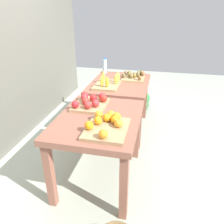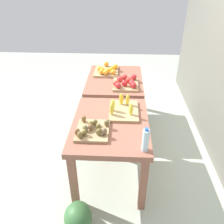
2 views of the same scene
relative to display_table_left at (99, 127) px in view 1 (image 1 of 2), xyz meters
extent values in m
plane|color=#A2AD9B|center=(0.56, 0.00, -0.64)|extent=(8.00, 8.00, 0.00)
cube|color=brown|center=(0.00, 0.00, 0.08)|extent=(1.04, 0.80, 0.06)
cube|color=brown|center=(-0.46, -0.34, -0.30)|extent=(0.07, 0.07, 0.69)
cube|color=brown|center=(0.46, -0.34, -0.30)|extent=(0.07, 0.07, 0.69)
cube|color=brown|center=(-0.46, 0.34, -0.30)|extent=(0.07, 0.07, 0.69)
cube|color=brown|center=(0.46, 0.34, -0.30)|extent=(0.07, 0.07, 0.69)
cube|color=brown|center=(1.12, 0.00, 0.08)|extent=(1.04, 0.80, 0.06)
cube|color=brown|center=(0.66, -0.34, -0.30)|extent=(0.07, 0.07, 0.69)
cube|color=brown|center=(1.58, -0.34, -0.30)|extent=(0.07, 0.07, 0.69)
cube|color=brown|center=(0.66, 0.34, -0.30)|extent=(0.07, 0.07, 0.69)
cube|color=brown|center=(1.58, 0.34, -0.30)|extent=(0.07, 0.07, 0.69)
cube|color=tan|center=(-0.23, -0.14, 0.12)|extent=(0.44, 0.36, 0.03)
sphere|color=orange|center=(-0.19, -0.05, 0.18)|extent=(0.10, 0.10, 0.08)
sphere|color=orange|center=(-0.29, 0.00, 0.18)|extent=(0.09, 0.09, 0.08)
sphere|color=orange|center=(-0.05, -0.14, 0.18)|extent=(0.10, 0.10, 0.08)
sphere|color=orange|center=(-0.41, -0.15, 0.18)|extent=(0.11, 0.11, 0.08)
sphere|color=orange|center=(-0.20, -0.24, 0.18)|extent=(0.10, 0.10, 0.08)
sphere|color=orange|center=(-0.08, -0.20, 0.18)|extent=(0.09, 0.09, 0.08)
sphere|color=orange|center=(-0.08, -0.03, 0.18)|extent=(0.08, 0.08, 0.08)
sphere|color=orange|center=(-0.12, -0.11, 0.18)|extent=(0.11, 0.11, 0.08)
sphere|color=orange|center=(-0.14, -0.19, 0.18)|extent=(0.08, 0.08, 0.08)
cube|color=tan|center=(0.24, 0.16, 0.12)|extent=(0.40, 0.34, 0.03)
sphere|color=red|center=(0.32, 0.03, 0.18)|extent=(0.11, 0.11, 0.08)
sphere|color=red|center=(0.29, 0.24, 0.18)|extent=(0.11, 0.11, 0.08)
sphere|color=red|center=(0.20, 0.20, 0.18)|extent=(0.11, 0.11, 0.08)
sphere|color=red|center=(0.10, 0.27, 0.18)|extent=(0.11, 0.11, 0.08)
sphere|color=red|center=(0.31, 0.14, 0.18)|extent=(0.11, 0.11, 0.08)
sphere|color=red|center=(0.17, 0.08, 0.18)|extent=(0.09, 0.09, 0.08)
sphere|color=red|center=(0.11, 0.14, 0.18)|extent=(0.11, 0.11, 0.08)
sphere|color=red|center=(0.38, 0.06, 0.18)|extent=(0.11, 0.11, 0.08)
sphere|color=red|center=(0.36, 0.26, 0.18)|extent=(0.09, 0.09, 0.08)
cube|color=tan|center=(0.92, 0.14, 0.12)|extent=(0.44, 0.32, 0.03)
ellipsoid|color=yellow|center=(1.01, 0.21, 0.21)|extent=(0.07, 0.06, 0.14)
ellipsoid|color=yellow|center=(0.80, 0.18, 0.21)|extent=(0.06, 0.06, 0.14)
ellipsoid|color=yellow|center=(0.79, 0.11, 0.21)|extent=(0.05, 0.05, 0.14)
ellipsoid|color=yellow|center=(0.94, 0.02, 0.21)|extent=(0.07, 0.07, 0.14)
ellipsoid|color=yellow|center=(1.02, 0.01, 0.21)|extent=(0.06, 0.06, 0.14)
cube|color=tan|center=(1.30, -0.17, 0.12)|extent=(0.36, 0.32, 0.03)
ellipsoid|color=olive|center=(1.26, -0.19, 0.18)|extent=(0.07, 0.07, 0.07)
ellipsoid|color=brown|center=(1.44, -0.27, 0.18)|extent=(0.07, 0.07, 0.07)
ellipsoid|color=brown|center=(1.31, -0.18, 0.18)|extent=(0.06, 0.06, 0.07)
ellipsoid|color=brown|center=(1.33, -0.23, 0.18)|extent=(0.07, 0.07, 0.07)
ellipsoid|color=brown|center=(1.24, -0.03, 0.18)|extent=(0.06, 0.07, 0.07)
ellipsoid|color=brown|center=(1.17, -0.27, 0.18)|extent=(0.07, 0.07, 0.07)
ellipsoid|color=brown|center=(1.39, -0.30, 0.18)|extent=(0.07, 0.07, 0.07)
ellipsoid|color=brown|center=(1.40, -0.23, 0.18)|extent=(0.07, 0.07, 0.07)
ellipsoid|color=brown|center=(1.38, -0.04, 0.18)|extent=(0.07, 0.07, 0.07)
ellipsoid|color=brown|center=(1.23, -0.15, 0.18)|extent=(0.07, 0.07, 0.07)
ellipsoid|color=brown|center=(1.30, -0.11, 0.18)|extent=(0.07, 0.07, 0.07)
ellipsoid|color=brown|center=(1.38, -0.10, 0.18)|extent=(0.06, 0.07, 0.07)
cylinder|color=silver|center=(1.55, 0.33, 0.22)|extent=(0.06, 0.06, 0.22)
cylinder|color=blue|center=(1.55, 0.33, 0.34)|extent=(0.03, 0.03, 0.02)
ellipsoid|color=#2B7336|center=(2.13, -0.28, -0.52)|extent=(0.33, 0.27, 0.24)
ellipsoid|color=#346133|center=(1.82, -0.27, -0.51)|extent=(0.35, 0.32, 0.26)
camera|label=1|loc=(-1.87, -0.55, 1.10)|focal=35.82mm
camera|label=2|loc=(3.11, 0.11, 1.49)|focal=37.03mm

